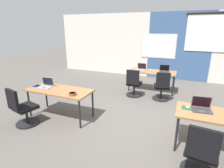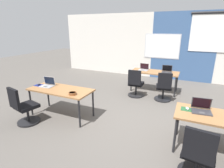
% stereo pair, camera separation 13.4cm
% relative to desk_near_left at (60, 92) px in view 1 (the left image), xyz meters
% --- Properties ---
extents(ground_plane, '(24.00, 24.00, 0.00)m').
position_rel_desk_near_left_xyz_m(ground_plane, '(1.75, 0.60, -0.66)').
color(ground_plane, '#56514C').
extents(back_wall_assembly, '(10.00, 0.27, 2.80)m').
position_rel_desk_near_left_xyz_m(back_wall_assembly, '(1.78, 4.80, 0.75)').
color(back_wall_assembly, silver).
rests_on(back_wall_assembly, ground).
extents(desk_near_left, '(1.60, 0.70, 0.72)m').
position_rel_desk_near_left_xyz_m(desk_near_left, '(0.00, 0.00, 0.00)').
color(desk_near_left, olive).
rests_on(desk_near_left, ground).
extents(desk_far_center, '(1.60, 0.70, 0.72)m').
position_rel_desk_near_left_xyz_m(desk_far_center, '(1.75, 2.80, 0.00)').
color(desk_far_center, olive).
rests_on(desk_far_center, ground).
extents(laptop_near_right_inner, '(0.36, 0.31, 0.23)m').
position_rel_desk_near_left_xyz_m(laptop_near_right_inner, '(3.13, 0.09, 0.11)').
color(laptop_near_right_inner, '#333338').
rests_on(laptop_near_right_inner, desk_near_right).
extents(mousepad_near_right_inner, '(0.22, 0.19, 0.00)m').
position_rel_desk_near_left_xyz_m(mousepad_near_right_inner, '(2.90, 0.07, 0.06)').
color(mousepad_near_right_inner, '#23512D').
rests_on(mousepad_near_right_inner, desk_near_right).
extents(mouse_near_right_inner, '(0.08, 0.11, 0.03)m').
position_rel_desk_near_left_xyz_m(mouse_near_right_inner, '(2.90, 0.07, 0.08)').
color(mouse_near_right_inner, silver).
rests_on(mouse_near_right_inner, mousepad_near_right_inner).
extents(chair_near_right_inner, '(0.52, 0.56, 0.92)m').
position_rel_desk_near_left_xyz_m(chair_near_right_inner, '(3.11, -0.79, -0.28)').
color(chair_near_right_inner, black).
rests_on(chair_near_right_inner, ground).
extents(laptop_far_right, '(0.36, 0.32, 0.23)m').
position_rel_desk_near_left_xyz_m(laptop_far_right, '(2.14, 2.87, 0.11)').
color(laptop_far_right, '#333338').
rests_on(laptop_far_right, desk_far_center).
extents(chair_far_right, '(0.52, 0.57, 0.92)m').
position_rel_desk_near_left_xyz_m(chair_far_right, '(2.19, 2.06, -0.28)').
color(chair_far_right, black).
rests_on(chair_far_right, ground).
extents(laptop_far_left, '(0.34, 0.28, 0.24)m').
position_rel_desk_near_left_xyz_m(laptop_far_left, '(1.34, 2.85, 0.11)').
color(laptop_far_left, '#9E9EA3').
rests_on(laptop_far_left, desk_far_center).
extents(chair_far_left, '(0.52, 0.55, 0.92)m').
position_rel_desk_near_left_xyz_m(chair_far_left, '(1.31, 2.05, -0.28)').
color(chair_far_left, black).
rests_on(chair_far_left, ground).
extents(laptop_near_left_end, '(0.35, 0.30, 0.24)m').
position_rel_desk_near_left_xyz_m(laptop_near_left_end, '(-0.45, 0.05, 0.11)').
color(laptop_near_left_end, '#9E9EA3').
rests_on(laptop_near_left_end, desk_near_left).
extents(mousepad_near_left_end, '(0.22, 0.19, 0.00)m').
position_rel_desk_near_left_xyz_m(mousepad_near_left_end, '(-0.71, 0.00, 0.06)').
color(mousepad_near_left_end, navy).
rests_on(mousepad_near_left_end, desk_near_left).
extents(mouse_near_left_end, '(0.06, 0.10, 0.03)m').
position_rel_desk_near_left_xyz_m(mouse_near_left_end, '(-0.71, 0.00, 0.08)').
color(mouse_near_left_end, black).
rests_on(mouse_near_left_end, mousepad_near_left_end).
extents(chair_near_left_end, '(0.53, 0.58, 0.92)m').
position_rel_desk_near_left_xyz_m(chair_near_left_end, '(-0.52, -0.69, -0.28)').
color(chair_near_left_end, black).
rests_on(chair_near_left_end, ground).
extents(snack_bowl, '(0.18, 0.18, 0.06)m').
position_rel_desk_near_left_xyz_m(snack_bowl, '(0.51, -0.20, 0.10)').
color(snack_bowl, brown).
rests_on(snack_bowl, desk_near_left).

